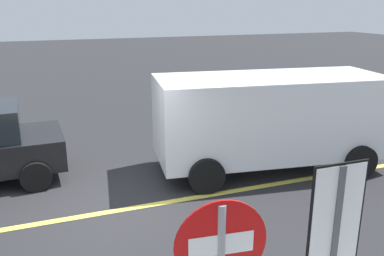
% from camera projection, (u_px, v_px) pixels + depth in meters
% --- Properties ---
extents(ground_plane, '(80.00, 80.00, 0.00)m').
position_uv_depth(ground_plane, '(120.00, 211.00, 7.78)').
color(ground_plane, '#262628').
extents(lane_marking_centre, '(28.00, 0.16, 0.01)m').
position_uv_depth(lane_marking_centre, '(259.00, 187.00, 8.78)').
color(lane_marking_centre, '#E0D14C').
extents(speed_limit_sign, '(0.54, 0.06, 2.52)m').
position_uv_depth(speed_limit_sign, '(333.00, 244.00, 3.56)').
color(speed_limit_sign, '#4C4C51').
rests_on(speed_limit_sign, ground_plane).
extents(white_van, '(5.42, 2.81, 2.20)m').
position_uv_depth(white_van, '(271.00, 116.00, 9.48)').
color(white_van, white).
rests_on(white_van, ground_plane).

